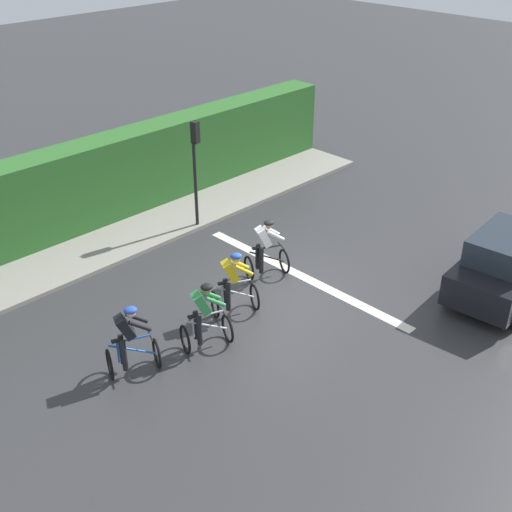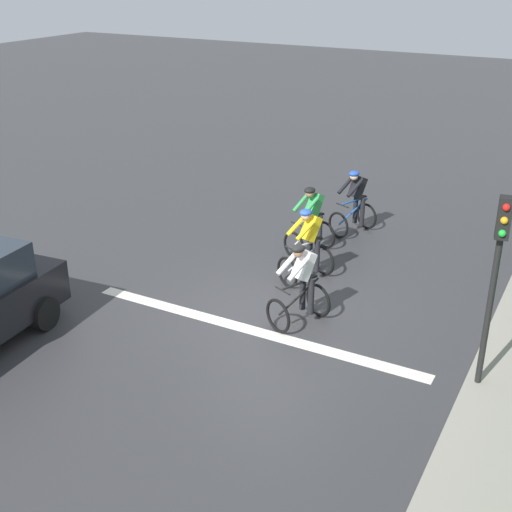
# 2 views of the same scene
# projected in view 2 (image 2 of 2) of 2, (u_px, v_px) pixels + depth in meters

# --- Properties ---
(ground_plane) EXTENTS (80.00, 80.00, 0.00)m
(ground_plane) POSITION_uv_depth(u_px,v_px,m) (268.00, 313.00, 13.39)
(ground_plane) COLOR #333335
(road_marking_stop_line) EXTENTS (7.00, 0.30, 0.01)m
(road_marking_stop_line) POSITION_uv_depth(u_px,v_px,m) (250.00, 330.00, 12.79)
(road_marking_stop_line) COLOR silver
(road_marking_stop_line) RESTS_ON ground
(cyclist_lead) EXTENTS (1.05, 1.26, 1.66)m
(cyclist_lead) POSITION_uv_depth(u_px,v_px,m) (355.00, 203.00, 16.95)
(cyclist_lead) COLOR black
(cyclist_lead) RESTS_ON ground
(cyclist_second) EXTENTS (1.02, 1.25, 1.66)m
(cyclist_second) POSITION_uv_depth(u_px,v_px,m) (311.00, 222.00, 15.78)
(cyclist_second) COLOR black
(cyclist_second) RESTS_ON ground
(cyclist_mid) EXTENTS (1.08, 1.27, 1.66)m
(cyclist_mid) POSITION_uv_depth(u_px,v_px,m) (308.00, 246.00, 14.44)
(cyclist_mid) COLOR black
(cyclist_mid) RESTS_ON ground
(cyclist_fourth) EXTENTS (1.06, 1.26, 1.66)m
(cyclist_fourth) POSITION_uv_depth(u_px,v_px,m) (301.00, 286.00, 12.71)
(cyclist_fourth) COLOR black
(cyclist_fourth) RESTS_ON ground
(traffic_light_near_crossing) EXTENTS (0.23, 0.31, 3.34)m
(traffic_light_near_crossing) POSITION_uv_depth(u_px,v_px,m) (496.00, 267.00, 10.12)
(traffic_light_near_crossing) COLOR black
(traffic_light_near_crossing) RESTS_ON ground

